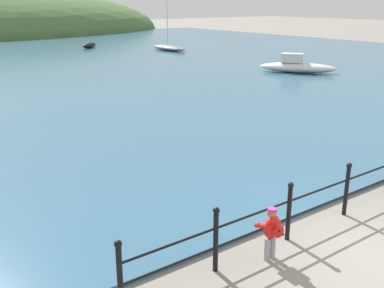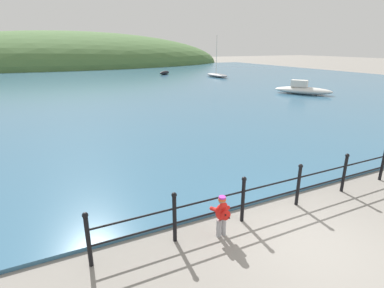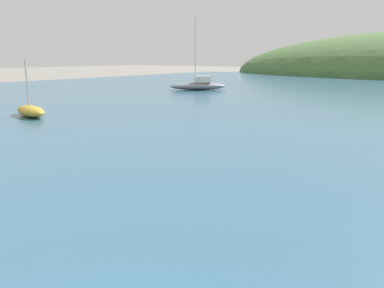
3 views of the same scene
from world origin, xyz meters
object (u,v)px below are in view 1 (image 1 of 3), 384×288
child_in_coat (272,229)px  boat_green_fishing (89,45)px  boat_mid_harbor (169,48)px  boat_blue_hull (297,66)px

child_in_coat → boat_green_fishing: 39.32m
child_in_coat → boat_green_fishing: size_ratio=0.43×
boat_green_fishing → boat_mid_harbor: (5.08, -6.47, -0.00)m
boat_green_fishing → boat_blue_hull: size_ratio=0.49×
boat_green_fishing → boat_blue_hull: boat_blue_hull is taller
boat_mid_harbor → boat_green_fishing: bearing=128.1°
child_in_coat → boat_green_fishing: (12.99, 37.11, -0.24)m
child_in_coat → boat_green_fishing: bearing=70.7°
boat_green_fishing → boat_blue_hull: bearing=-79.6°
boat_mid_harbor → boat_blue_hull: bearing=-93.2°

